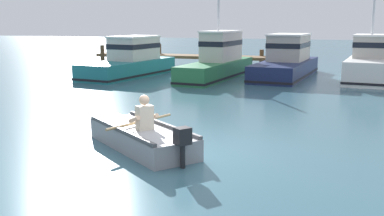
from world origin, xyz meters
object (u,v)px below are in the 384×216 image
(moored_boat_green, at_px, (218,61))
(moored_boat_white, at_px, (370,63))
(rowboat_with_person, at_px, (140,136))
(moored_boat_teal, at_px, (130,61))
(moored_boat_navy, at_px, (287,61))

(moored_boat_green, height_order, moored_boat_white, moored_boat_white)
(rowboat_with_person, distance_m, moored_boat_teal, 13.27)
(moored_boat_green, bearing_deg, moored_boat_navy, 27.25)
(moored_boat_white, bearing_deg, rowboat_with_person, -111.36)
(moored_boat_navy, height_order, moored_boat_white, moored_boat_white)
(moored_boat_teal, relative_size, moored_boat_green, 0.93)
(rowboat_with_person, bearing_deg, moored_boat_teal, 116.38)
(moored_boat_white, bearing_deg, moored_boat_teal, -171.61)
(rowboat_with_person, relative_size, moored_boat_white, 0.60)
(moored_boat_teal, xyz_separation_m, moored_boat_navy, (7.40, 2.12, 0.04))
(rowboat_with_person, xyz_separation_m, moored_boat_teal, (-5.89, 11.88, 0.47))
(moored_boat_navy, relative_size, moored_boat_white, 1.28)
(moored_boat_teal, distance_m, moored_boat_navy, 7.70)
(moored_boat_teal, relative_size, moored_boat_navy, 0.90)
(rowboat_with_person, distance_m, moored_boat_navy, 14.09)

